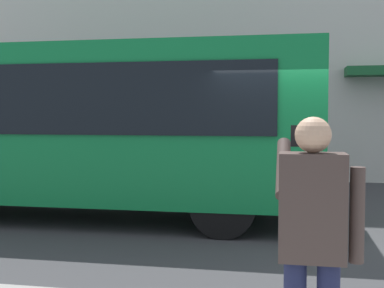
{
  "coord_description": "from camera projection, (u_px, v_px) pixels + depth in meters",
  "views": [
    {
      "loc": [
        0.14,
        8.11,
        1.86
      ],
      "look_at": [
        1.87,
        -0.9,
        1.33
      ],
      "focal_mm": 47.7,
      "sensor_mm": 36.0,
      "label": 1
    }
  ],
  "objects": [
    {
      "name": "red_bus",
      "position": [
        66.0,
        124.0,
        9.23
      ],
      "size": [
        9.05,
        2.54,
        3.08
      ],
      "color": "#0F7238",
      "rests_on": "ground_plane"
    },
    {
      "name": "ground_plane",
      "position": [
        298.0,
        233.0,
        8.03
      ],
      "size": [
        60.0,
        60.0,
        0.0
      ],
      "primitive_type": "plane",
      "color": "#38383A"
    },
    {
      "name": "pedestrian_photographer",
      "position": [
        313.0,
        233.0,
        3.12
      ],
      "size": [
        0.53,
        0.52,
        1.7
      ],
      "color": "#1E2347",
      "rests_on": "sidewalk_curb"
    }
  ]
}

